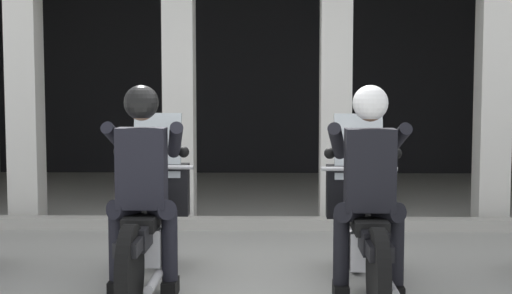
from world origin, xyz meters
name	(u,v)px	position (x,y,z in m)	size (l,w,h in m)	color
ground_plane	(262,219)	(0.00, 3.00, 0.00)	(80.00, 80.00, 0.00)	#999993
station_building	(261,52)	(-0.06, 5.56, 2.06)	(10.06, 5.35, 3.23)	black
kerb_strip	(256,223)	(-0.06, 2.40, 0.06)	(9.56, 0.24, 0.12)	#B7B5AD
motorcycle_center_left	(150,223)	(-0.84, 0.08, 0.50)	(0.62, 2.04, 1.35)	black
police_officer_center_left	(143,172)	(-0.84, -0.21, 0.94)	(0.63, 0.61, 1.58)	black
motorcycle_center_right	(364,226)	(0.84, 0.00, 0.50)	(0.62, 2.04, 1.35)	black
police_officer_center_right	(369,174)	(0.84, -0.29, 0.94)	(0.63, 0.61, 1.58)	black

